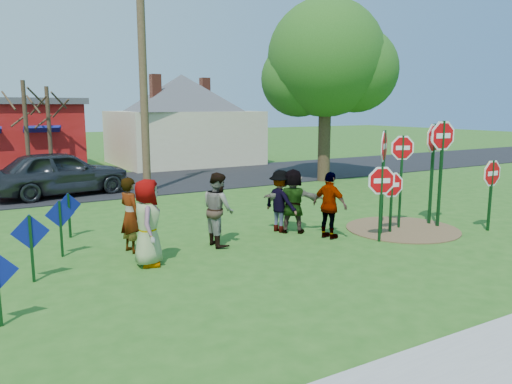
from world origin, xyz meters
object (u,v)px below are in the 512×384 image
(suv, at_px, (60,173))
(person_b, at_px, (130,215))
(person_a, at_px, (148,223))
(utility_pole, at_px, (142,57))
(stop_sign_c, at_px, (442,149))
(stop_sign_b, at_px, (402,158))
(stop_sign_a, at_px, (381,187))
(leafy_tree, at_px, (328,65))
(stop_sign_d, at_px, (433,148))

(suv, bearing_deg, person_b, 171.96)
(person_a, xyz_separation_m, utility_pole, (3.03, 9.30, 4.45))
(stop_sign_c, bearing_deg, stop_sign_b, 164.80)
(stop_sign_c, height_order, person_a, stop_sign_c)
(stop_sign_a, distance_m, person_b, 6.37)
(stop_sign_c, bearing_deg, person_b, 173.32)
(person_a, distance_m, utility_pole, 10.75)
(person_b, bearing_deg, stop_sign_c, -118.99)
(person_b, height_order, leafy_tree, leafy_tree)
(person_b, bearing_deg, person_a, 165.92)
(stop_sign_b, relative_size, suv, 0.54)
(stop_sign_a, relative_size, stop_sign_c, 0.65)
(stop_sign_a, bearing_deg, stop_sign_c, 27.97)
(utility_pole, relative_size, leafy_tree, 1.23)
(person_b, distance_m, suv, 8.92)
(stop_sign_d, xyz_separation_m, person_b, (-8.56, 1.69, -1.38))
(utility_pole, height_order, leafy_tree, utility_pole)
(stop_sign_b, height_order, person_b, stop_sign_b)
(stop_sign_c, relative_size, utility_pole, 0.32)
(stop_sign_c, bearing_deg, suv, 135.12)
(stop_sign_c, distance_m, person_a, 8.62)
(stop_sign_d, bearing_deg, stop_sign_a, 179.21)
(stop_sign_b, height_order, stop_sign_d, stop_sign_d)
(person_a, height_order, person_b, person_a)
(stop_sign_a, relative_size, stop_sign_d, 0.67)
(stop_sign_c, distance_m, utility_pole, 11.92)
(stop_sign_a, xyz_separation_m, leafy_tree, (5.58, 9.35, 3.94))
(person_a, bearing_deg, stop_sign_a, -81.56)
(person_b, distance_m, leafy_tree, 14.16)
(stop_sign_b, xyz_separation_m, leafy_tree, (4.08, 8.59, 3.32))
(person_a, distance_m, person_b, 1.23)
(stop_sign_c, bearing_deg, utility_pole, 125.15)
(stop_sign_b, distance_m, stop_sign_c, 1.22)
(leafy_tree, bearing_deg, utility_pole, 172.63)
(person_b, bearing_deg, stop_sign_a, -127.29)
(stop_sign_b, relative_size, leafy_tree, 0.34)
(utility_pole, bearing_deg, stop_sign_d, -60.58)
(person_a, bearing_deg, leafy_tree, -34.93)
(stop_sign_b, bearing_deg, stop_sign_c, -1.07)
(leafy_tree, bearing_deg, person_a, -144.33)
(suv, bearing_deg, stop_sign_c, -150.72)
(stop_sign_b, xyz_separation_m, person_a, (-7.36, 0.37, -1.09))
(stop_sign_d, bearing_deg, leafy_tree, 56.59)
(leafy_tree, bearing_deg, suv, 170.55)
(person_a, relative_size, leafy_tree, 0.23)
(person_a, relative_size, utility_pole, 0.19)
(stop_sign_a, bearing_deg, stop_sign_b, 48.03)
(person_b, distance_m, utility_pole, 9.74)
(stop_sign_a, height_order, suv, stop_sign_a)
(stop_sign_b, distance_m, person_a, 7.45)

